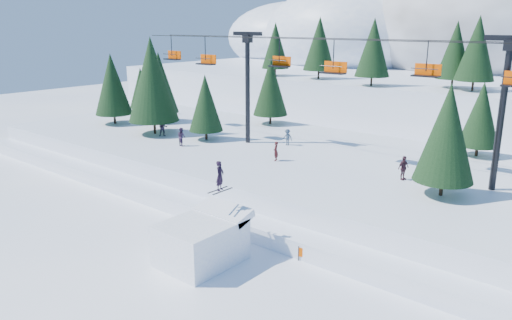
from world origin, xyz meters
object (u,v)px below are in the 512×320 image
Objects in this scene: banner_near at (322,256)px; banner_far at (408,275)px; jump_kicker at (202,240)px; chairlift at (338,77)px.

banner_far is at bearing 12.03° from banner_near.
jump_kicker is 11.57m from banner_far.
jump_kicker is 2.08× the size of banner_far.
jump_kicker is 6.98m from banner_near.
jump_kicker is at bearing -153.69° from banner_far.
banner_near and banner_far have the same top height.
banner_far is (4.75, 1.01, 0.00)m from banner_near.
chairlift reaches higher than jump_kicker.
banner_near is at bearing 36.27° from jump_kicker.
banner_near is 4.86m from banner_far.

